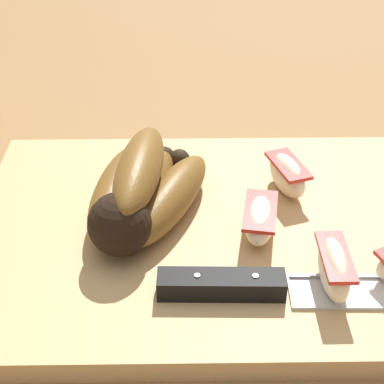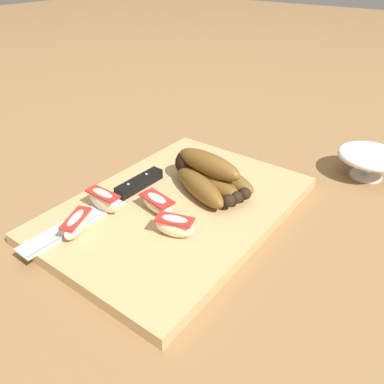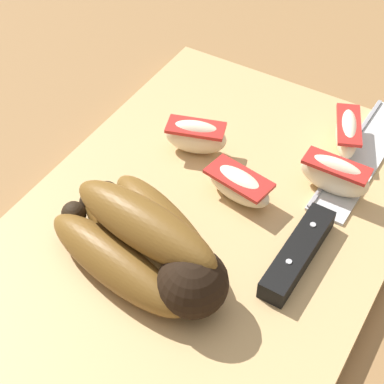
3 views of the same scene
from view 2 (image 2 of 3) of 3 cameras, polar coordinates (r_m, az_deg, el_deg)
The scene contains 9 objects.
ground_plane at distance 0.66m, azimuth -2.14°, elevation -3.09°, with size 6.00×6.00×0.00m, color olive.
cutting_board at distance 0.65m, azimuth -2.30°, elevation -2.45°, with size 0.44×0.31×0.02m, color tan.
banana_bunch at distance 0.67m, azimuth 2.32°, elevation 2.46°, with size 0.13×0.17×0.07m.
chefs_knife at distance 0.66m, azimuth -10.88°, elevation -0.65°, with size 0.28×0.04×0.02m.
apple_wedge_near at distance 0.62m, azimuth -5.19°, elevation -1.65°, with size 0.04×0.07×0.03m.
apple_wedge_middle at distance 0.63m, azimuth -12.93°, elevation -1.15°, with size 0.02×0.06×0.04m.
apple_wedge_far at distance 0.57m, azimuth -2.55°, elevation -4.97°, with size 0.04×0.06×0.04m.
apple_wedge_extra at distance 0.60m, azimuth -16.65°, elevation -4.50°, with size 0.07×0.04×0.03m.
ceramic_bowl at distance 0.83m, azimuth 24.63°, elevation 3.95°, with size 0.12×0.12×0.05m.
Camera 2 is at (-0.42, -0.34, 0.38)m, focal length 36.17 mm.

